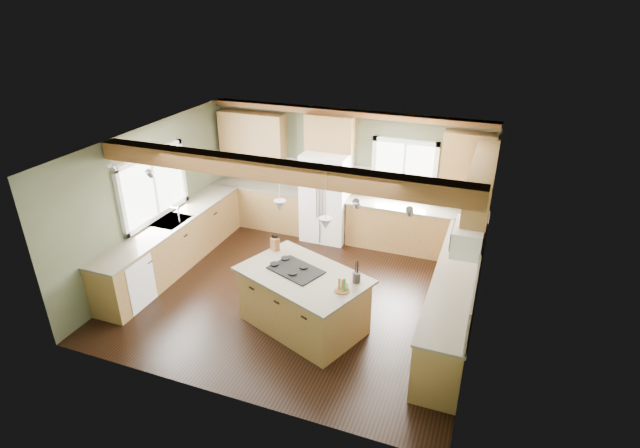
% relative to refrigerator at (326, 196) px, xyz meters
% --- Properties ---
extents(floor, '(5.60, 5.60, 0.00)m').
position_rel_refrigerator_xyz_m(floor, '(0.30, -2.12, -0.90)').
color(floor, black).
rests_on(floor, ground).
extents(ceiling, '(5.60, 5.60, 0.00)m').
position_rel_refrigerator_xyz_m(ceiling, '(0.30, -2.12, 1.70)').
color(ceiling, silver).
rests_on(ceiling, wall_back).
extents(wall_back, '(5.60, 0.00, 5.60)m').
position_rel_refrigerator_xyz_m(wall_back, '(0.30, 0.38, 0.40)').
color(wall_back, '#454A34').
rests_on(wall_back, ground).
extents(wall_left, '(0.00, 5.00, 5.00)m').
position_rel_refrigerator_xyz_m(wall_left, '(-2.50, -2.12, 0.40)').
color(wall_left, '#454A34').
rests_on(wall_left, ground).
extents(wall_right, '(0.00, 5.00, 5.00)m').
position_rel_refrigerator_xyz_m(wall_right, '(3.10, -2.12, 0.40)').
color(wall_right, '#454A34').
rests_on(wall_right, ground).
extents(ceiling_beam, '(5.55, 0.26, 0.26)m').
position_rel_refrigerator_xyz_m(ceiling_beam, '(0.30, -2.92, 1.57)').
color(ceiling_beam, brown).
rests_on(ceiling_beam, ceiling).
extents(soffit_trim, '(5.55, 0.20, 0.10)m').
position_rel_refrigerator_xyz_m(soffit_trim, '(0.30, 0.28, 1.64)').
color(soffit_trim, brown).
rests_on(soffit_trim, ceiling).
extents(backsplash_back, '(5.58, 0.03, 0.58)m').
position_rel_refrigerator_xyz_m(backsplash_back, '(0.30, 0.36, 0.31)').
color(backsplash_back, brown).
rests_on(backsplash_back, wall_back).
extents(backsplash_right, '(0.03, 3.70, 0.58)m').
position_rel_refrigerator_xyz_m(backsplash_right, '(3.08, -2.07, 0.31)').
color(backsplash_right, brown).
rests_on(backsplash_right, wall_right).
extents(base_cab_back_left, '(2.02, 0.60, 0.88)m').
position_rel_refrigerator_xyz_m(base_cab_back_left, '(-1.49, 0.08, -0.46)').
color(base_cab_back_left, brown).
rests_on(base_cab_back_left, floor).
extents(counter_back_left, '(2.06, 0.64, 0.04)m').
position_rel_refrigerator_xyz_m(counter_back_left, '(-1.49, 0.08, 0.00)').
color(counter_back_left, brown).
rests_on(counter_back_left, base_cab_back_left).
extents(base_cab_back_right, '(2.62, 0.60, 0.88)m').
position_rel_refrigerator_xyz_m(base_cab_back_right, '(1.79, 0.08, -0.46)').
color(base_cab_back_right, brown).
rests_on(base_cab_back_right, floor).
extents(counter_back_right, '(2.66, 0.64, 0.04)m').
position_rel_refrigerator_xyz_m(counter_back_right, '(1.79, 0.08, 0.00)').
color(counter_back_right, brown).
rests_on(counter_back_right, base_cab_back_right).
extents(base_cab_left, '(0.60, 3.70, 0.88)m').
position_rel_refrigerator_xyz_m(base_cab_left, '(-2.20, -2.07, -0.46)').
color(base_cab_left, brown).
rests_on(base_cab_left, floor).
extents(counter_left, '(0.64, 3.74, 0.04)m').
position_rel_refrigerator_xyz_m(counter_left, '(-2.20, -2.07, 0.00)').
color(counter_left, brown).
rests_on(counter_left, base_cab_left).
extents(base_cab_right, '(0.60, 3.70, 0.88)m').
position_rel_refrigerator_xyz_m(base_cab_right, '(2.80, -2.07, -0.46)').
color(base_cab_right, brown).
rests_on(base_cab_right, floor).
extents(counter_right, '(0.64, 3.74, 0.04)m').
position_rel_refrigerator_xyz_m(counter_right, '(2.80, -2.07, 0.00)').
color(counter_right, brown).
rests_on(counter_right, base_cab_right).
extents(upper_cab_back_left, '(1.40, 0.35, 0.90)m').
position_rel_refrigerator_xyz_m(upper_cab_back_left, '(-1.69, 0.21, 1.05)').
color(upper_cab_back_left, brown).
rests_on(upper_cab_back_left, wall_back).
extents(upper_cab_over_fridge, '(0.96, 0.35, 0.70)m').
position_rel_refrigerator_xyz_m(upper_cab_over_fridge, '(-0.00, 0.21, 1.25)').
color(upper_cab_over_fridge, brown).
rests_on(upper_cab_over_fridge, wall_back).
extents(upper_cab_right, '(0.35, 2.20, 0.90)m').
position_rel_refrigerator_xyz_m(upper_cab_right, '(2.92, -1.22, 1.05)').
color(upper_cab_right, brown).
rests_on(upper_cab_right, wall_right).
extents(upper_cab_back_corner, '(0.90, 0.35, 0.90)m').
position_rel_refrigerator_xyz_m(upper_cab_back_corner, '(2.60, 0.21, 1.05)').
color(upper_cab_back_corner, brown).
rests_on(upper_cab_back_corner, wall_back).
extents(window_left, '(0.04, 1.60, 1.05)m').
position_rel_refrigerator_xyz_m(window_left, '(-2.48, -2.07, 0.65)').
color(window_left, white).
rests_on(window_left, wall_left).
extents(window_back, '(1.10, 0.04, 1.00)m').
position_rel_refrigerator_xyz_m(window_back, '(1.45, 0.36, 0.65)').
color(window_back, white).
rests_on(window_back, wall_back).
extents(sink, '(0.50, 0.65, 0.03)m').
position_rel_refrigerator_xyz_m(sink, '(-2.20, -2.07, 0.01)').
color(sink, '#262628').
rests_on(sink, counter_left).
extents(faucet, '(0.02, 0.02, 0.28)m').
position_rel_refrigerator_xyz_m(faucet, '(-2.02, -2.07, 0.15)').
color(faucet, '#B2B2B7').
rests_on(faucet, sink).
extents(dishwasher, '(0.60, 0.60, 0.84)m').
position_rel_refrigerator_xyz_m(dishwasher, '(-2.19, -3.37, -0.47)').
color(dishwasher, white).
rests_on(dishwasher, floor).
extents(oven, '(0.60, 0.72, 0.84)m').
position_rel_refrigerator_xyz_m(oven, '(2.79, -3.37, -0.47)').
color(oven, white).
rests_on(oven, floor).
extents(microwave, '(0.40, 0.70, 0.38)m').
position_rel_refrigerator_xyz_m(microwave, '(2.88, -2.17, 0.65)').
color(microwave, white).
rests_on(microwave, wall_right).
extents(pendant_left, '(0.18, 0.18, 0.16)m').
position_rel_refrigerator_xyz_m(pendant_left, '(0.29, -2.76, 0.98)').
color(pendant_left, '#B2B2B7').
rests_on(pendant_left, ceiling).
extents(pendant_right, '(0.18, 0.18, 0.16)m').
position_rel_refrigerator_xyz_m(pendant_right, '(1.10, -3.08, 0.98)').
color(pendant_right, '#B2B2B7').
rests_on(pendant_right, ceiling).
extents(refrigerator, '(0.90, 0.74, 1.80)m').
position_rel_refrigerator_xyz_m(refrigerator, '(0.00, 0.00, 0.00)').
color(refrigerator, white).
rests_on(refrigerator, floor).
extents(island, '(2.01, 1.63, 0.88)m').
position_rel_refrigerator_xyz_m(island, '(0.70, -2.92, -0.46)').
color(island, olive).
rests_on(island, floor).
extents(island_top, '(2.16, 1.78, 0.04)m').
position_rel_refrigerator_xyz_m(island_top, '(0.70, -2.92, 0.00)').
color(island_top, brown).
rests_on(island_top, island).
extents(cooktop, '(0.89, 0.75, 0.02)m').
position_rel_refrigerator_xyz_m(cooktop, '(0.56, -2.86, 0.03)').
color(cooktop, black).
rests_on(cooktop, island_top).
extents(knife_block, '(0.16, 0.14, 0.21)m').
position_rel_refrigerator_xyz_m(knife_block, '(0.01, -2.40, 0.13)').
color(knife_block, brown).
rests_on(knife_block, island_top).
extents(utensil_crock, '(0.15, 0.15, 0.15)m').
position_rel_refrigerator_xyz_m(utensil_crock, '(1.49, -2.85, 0.10)').
color(utensil_crock, '#38322D').
rests_on(utensil_crock, island_top).
extents(bottle_tray, '(0.27, 0.27, 0.20)m').
position_rel_refrigerator_xyz_m(bottle_tray, '(1.36, -3.13, 0.12)').
color(bottle_tray, '#582D1A').
rests_on(bottle_tray, island_top).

